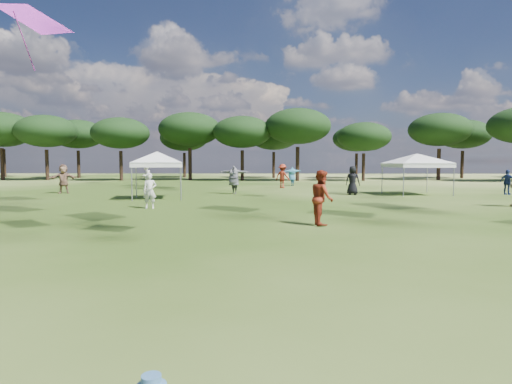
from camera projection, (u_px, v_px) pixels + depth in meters
tree_line at (288, 131)px, 47.76m from camera, size 108.78×17.63×7.77m
tent_left at (157, 154)px, 23.35m from camera, size 5.28×5.28×2.89m
tent_right at (417, 156)px, 26.35m from camera, size 6.55×6.55×2.84m
festival_crowd at (219, 180)px, 26.10m from camera, size 30.99×23.53×1.90m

